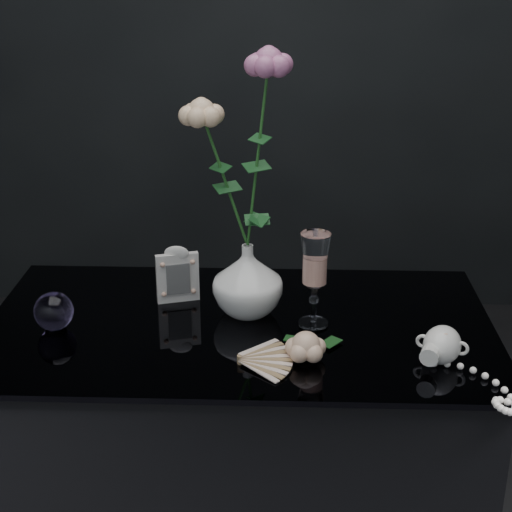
# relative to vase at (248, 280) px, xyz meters

# --- Properties ---
(table) EXTENTS (1.05, 0.58, 0.76)m
(table) POSITION_rel_vase_xyz_m (-0.02, -0.05, -0.46)
(table) COLOR black
(table) RESTS_ON ground
(vase) EXTENTS (0.19, 0.19, 0.15)m
(vase) POSITION_rel_vase_xyz_m (0.00, 0.00, 0.00)
(vase) COLOR white
(vase) RESTS_ON table
(wine_glass) EXTENTS (0.07, 0.07, 0.20)m
(wine_glass) POSITION_rel_vase_xyz_m (0.14, -0.05, 0.02)
(wine_glass) COLOR white
(wine_glass) RESTS_ON table
(picture_frame) EXTENTS (0.11, 0.10, 0.13)m
(picture_frame) POSITION_rel_vase_xyz_m (-0.16, 0.05, -0.01)
(picture_frame) COLOR silver
(picture_frame) RESTS_ON table
(paperweight) EXTENTS (0.10, 0.10, 0.08)m
(paperweight) POSITION_rel_vase_xyz_m (-0.39, -0.09, -0.04)
(paperweight) COLOR #9C80D1
(paperweight) RESTS_ON table
(paper_fan) EXTENTS (0.24, 0.21, 0.02)m
(paper_fan) POSITION_rel_vase_xyz_m (-0.00, -0.21, -0.07)
(paper_fan) COLOR beige
(paper_fan) RESTS_ON table
(loose_rose) EXTENTS (0.18, 0.21, 0.06)m
(loose_rose) POSITION_rel_vase_xyz_m (0.12, -0.20, -0.05)
(loose_rose) COLOR beige
(loose_rose) RESTS_ON table
(pearl_jar) EXTENTS (0.32, 0.33, 0.07)m
(pearl_jar) POSITION_rel_vase_xyz_m (0.37, -0.19, -0.04)
(pearl_jar) COLOR white
(pearl_jar) RESTS_ON table
(roses) EXTENTS (0.20, 0.10, 0.45)m
(roses) POSITION_rel_vase_xyz_m (-0.01, 0.01, 0.28)
(roses) COLOR #F9C598
(roses) RESTS_ON vase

